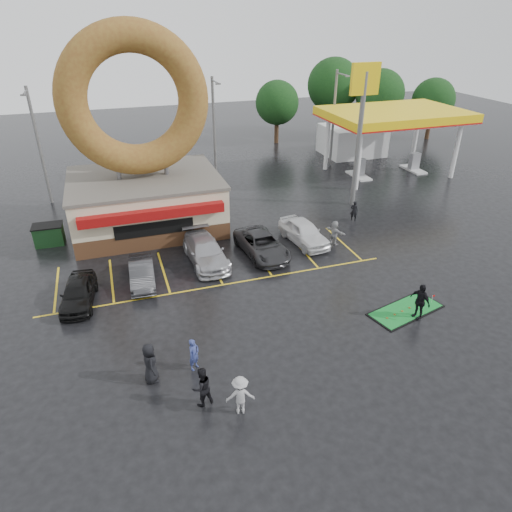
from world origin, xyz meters
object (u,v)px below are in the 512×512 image
object	(u,v)px
car_black	(78,292)
person_cameraman	(420,301)
streetlight_right	(334,117)
car_dgrey	(142,273)
dumpster	(49,235)
car_white	(304,232)
car_grey	(262,245)
gas_station	(375,128)
person_blue	(194,354)
putting_green	(406,310)
donut_shop	(142,166)
shell_sign	(362,110)
car_silver	(205,251)
streetlight_left	(39,144)
streetlight_mid	(214,128)

from	to	relation	value
car_black	person_cameraman	world-z (taller)	person_cameraman
streetlight_right	car_black	xyz separation A→B (m)	(-23.70, -17.90, -4.10)
car_dgrey	dumpster	bearing A→B (deg)	131.00
car_white	car_grey	bearing A→B (deg)	-174.95
gas_station	car_white	world-z (taller)	gas_station
car_white	person_cameraman	bearing A→B (deg)	-85.63
car_black	person_cameraman	size ratio (longest dim) A/B	2.04
dumpster	person_blue	bearing A→B (deg)	-64.04
person_cameraman	putting_green	size ratio (longest dim) A/B	0.45
person_cameraman	donut_shop	bearing A→B (deg)	-159.62
car_black	car_white	world-z (taller)	car_white
shell_sign	streetlight_right	bearing A→B (deg)	73.17
gas_station	shell_sign	world-z (taller)	shell_sign
car_dgrey	car_black	bearing A→B (deg)	-159.13
streetlight_right	car_grey	world-z (taller)	streetlight_right
gas_station	car_black	xyz separation A→B (m)	(-27.70, -16.92, -3.02)
car_silver	dumpster	xyz separation A→B (m)	(-9.31, 5.70, -0.09)
gas_station	car_grey	distance (m)	22.48
car_dgrey	gas_station	bearing A→B (deg)	36.64
car_dgrey	car_grey	xyz separation A→B (m)	(7.60, 1.10, 0.06)
streetlight_right	person_cameraman	xyz separation A→B (m)	(-7.41, -24.64, -3.80)
car_dgrey	dumpster	distance (m)	8.76
streetlight_left	dumpster	world-z (taller)	streetlight_left
car_white	person_cameraman	world-z (taller)	person_cameraman
donut_shop	car_dgrey	size ratio (longest dim) A/B	3.50
gas_station	shell_sign	xyz separation A→B (m)	(-7.00, -8.94, 3.68)
streetlight_right	person_blue	bearing A→B (deg)	-127.35
donut_shop	streetlight_mid	bearing A→B (deg)	48.62
car_dgrey	car_silver	xyz separation A→B (m)	(3.98, 1.25, 0.10)
dumpster	gas_station	bearing A→B (deg)	18.41
streetlight_right	person_cameraman	bearing A→B (deg)	-106.73
car_grey	person_cameraman	world-z (taller)	person_cameraman
shell_sign	putting_green	distance (m)	16.52
car_black	car_white	xyz separation A→B (m)	(14.21, 2.89, 0.09)
car_grey	car_dgrey	bearing A→B (deg)	-177.04
donut_shop	gas_station	bearing A→B (deg)	19.11
person_cameraman	car_black	bearing A→B (deg)	-128.56
person_blue	person_cameraman	world-z (taller)	person_cameraman
streetlight_mid	person_blue	bearing A→B (deg)	-106.20
car_black	car_white	size ratio (longest dim) A/B	0.89
streetlight_right	streetlight_mid	bearing A→B (deg)	-175.24
dumpster	car_white	bearing A→B (deg)	-15.93
car_silver	person_cameraman	size ratio (longest dim) A/B	2.61
gas_station	streetlight_mid	size ratio (longest dim) A/B	1.52
streetlight_left	person_blue	size ratio (longest dim) A/B	5.88
donut_shop	shell_sign	xyz separation A→B (m)	(16.00, -0.97, 2.91)
person_blue	streetlight_mid	bearing A→B (deg)	35.40
car_black	dumpster	distance (m)	8.24
donut_shop	shell_sign	size ratio (longest dim) A/B	1.27
streetlight_left	car_dgrey	world-z (taller)	streetlight_left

